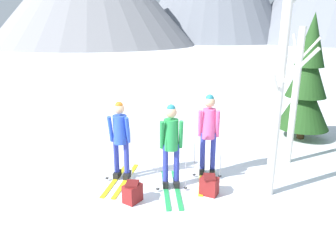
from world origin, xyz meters
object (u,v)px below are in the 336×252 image
Objects in this scene: skier_in_pink at (208,132)px; backpack_on_snow_beside at (133,192)px; skier_in_green at (171,142)px; pine_tree_mid at (307,84)px; birch_tree_tall at (295,95)px; backpack_on_snow_front at (209,185)px; birch_tree_slender at (280,87)px; skier_in_blue at (120,138)px.

backpack_on_snow_beside is (-1.42, -1.21, -0.78)m from skier_in_pink.
backpack_on_snow_beside is at bearing -137.28° from skier_in_green.
backpack_on_snow_beside is at bearing -138.44° from pine_tree_mid.
skier_in_green is 0.96m from skier_in_pink.
birch_tree_tall is (2.70, 1.40, 0.67)m from skier_in_green.
backpack_on_snow_front is at bearing 13.93° from backpack_on_snow_beside.
skier_in_pink is 1.77m from birch_tree_slender.
skier_in_green is 0.42× the size of birch_tree_slender.
skier_in_green is 0.49× the size of pine_tree_mid.
skier_in_pink reaches higher than backpack_on_snow_front.
skier_in_blue reaches higher than backpack_on_snow_beside.
skier_in_pink is at bearing 38.24° from skier_in_green.
backpack_on_snow_front is at bearing -175.87° from birch_tree_slender.
backpack_on_snow_beside is at bearing -166.07° from backpack_on_snow_front.
backpack_on_snow_beside is at bearing -139.57° from skier_in_pink.
skier_in_pink is (0.75, 0.59, 0.02)m from skier_in_green.
skier_in_pink is 4.62× the size of backpack_on_snow_front.
skier_in_green is 1.19m from backpack_on_snow_beside.
skier_in_pink reaches higher than skier_in_green.
skier_in_pink is 0.44× the size of birch_tree_slender.
pine_tree_mid is at bearing 42.12° from skier_in_pink.
pine_tree_mid is 8.77× the size of backpack_on_snow_front.
skier_in_pink reaches higher than backpack_on_snow_beside.
backpack_on_snow_beside is at bearing -68.18° from skier_in_blue.
skier_in_green is at bearing -141.76° from skier_in_pink.
skier_in_blue is at bearing 161.84° from backpack_on_snow_front.
skier_in_blue is 4.23× the size of backpack_on_snow_front.
birch_tree_slender is at bearing 9.59° from backpack_on_snow_beside.
backpack_on_snow_beside is (-4.23, -3.75, -1.38)m from pine_tree_mid.
skier_in_green is 0.55× the size of birch_tree_tall.
skier_in_green is 4.33× the size of backpack_on_snow_front.
birch_tree_slender is at bearing -9.70° from skier_in_blue.
birch_tree_slender is at bearing -116.60° from pine_tree_mid.
pine_tree_mid is at bearing 41.56° from backpack_on_snow_beside.
backpack_on_snow_front is (1.79, -0.59, -0.71)m from skier_in_blue.
birch_tree_tall reaches higher than backpack_on_snow_beside.
birch_tree_slender is 3.21m from backpack_on_snow_beside.
backpack_on_snow_beside is (-2.57, -0.43, -1.89)m from birch_tree_slender.
skier_in_blue is 0.41× the size of birch_tree_slender.
pine_tree_mid is 5.81m from backpack_on_snow_beside.
skier_in_blue is at bearing -163.89° from birch_tree_tall.
backpack_on_snow_front is 1.45m from backpack_on_snow_beside.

